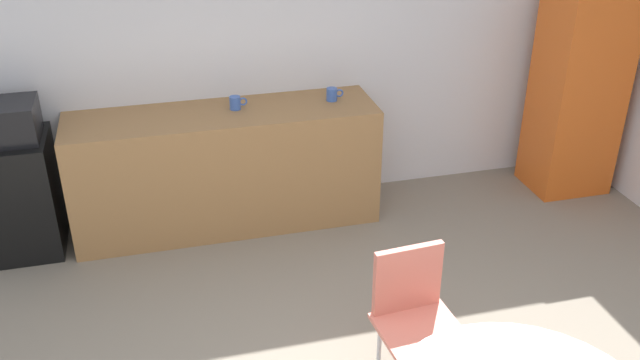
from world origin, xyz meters
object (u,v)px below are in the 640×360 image
Objects in this scene: chair_coral at (414,307)px; mug_white at (236,103)px; mini_fridge at (17,196)px; microwave at (0,122)px; locker_cabinet at (578,90)px; mug_green at (332,94)px.

chair_coral is 6.43× the size of mug_white.
mug_white reaches higher than mini_fridge.
locker_cabinet reaches higher than microwave.
microwave is at bearing 137.89° from chair_coral.
mini_fridge is at bearing -178.53° from mug_white.
locker_cabinet reaches higher than mug_white.
locker_cabinet is at bearing -1.34° from microwave.
mug_green is at bearing 86.91° from chair_coral.
mug_white is 1.00× the size of mug_green.
locker_cabinet is at bearing 41.84° from chair_coral.
chair_coral is (2.18, -1.97, 0.10)m from mini_fridge.
mug_white is at bearing 1.47° from mini_fridge.
locker_cabinet is 13.15× the size of mug_white.
chair_coral is at bearing -93.09° from mug_green.
mini_fridge is 0.50× the size of locker_cabinet.
locker_cabinet reaches higher than mini_fridge.
mini_fridge is 6.59× the size of mug_white.
mug_white is at bearing 177.02° from locker_cabinet.
mug_white is (-2.70, 0.14, 0.10)m from locker_cabinet.
mug_green is at bearing 176.17° from locker_cabinet.
locker_cabinet is 2.82m from chair_coral.
chair_coral is at bearing -73.14° from mug_white.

